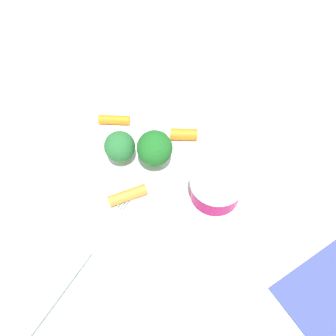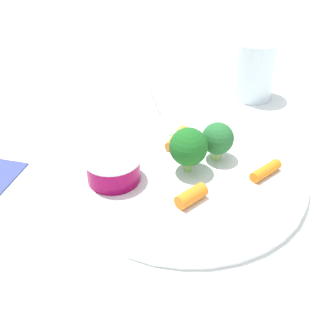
# 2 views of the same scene
# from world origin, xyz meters

# --- Properties ---
(ground_plane) EXTENTS (2.40, 2.40, 0.00)m
(ground_plane) POSITION_xyz_m (0.00, 0.00, 0.00)
(ground_plane) COLOR white
(plate) EXTENTS (0.29, 0.29, 0.01)m
(plate) POSITION_xyz_m (0.00, 0.00, 0.01)
(plate) COLOR white
(plate) RESTS_ON ground_plane
(sauce_cup) EXTENTS (0.07, 0.07, 0.03)m
(sauce_cup) POSITION_xyz_m (0.07, -0.06, 0.03)
(sauce_cup) COLOR maroon
(sauce_cup) RESTS_ON plate
(broccoli_floret_0) EXTENTS (0.04, 0.04, 0.05)m
(broccoli_floret_0) POSITION_xyz_m (-0.04, 0.01, 0.04)
(broccoli_floret_0) COLOR #96C66E
(broccoli_floret_0) RESTS_ON plate
(broccoli_floret_1) EXTENTS (0.05, 0.05, 0.06)m
(broccoli_floret_1) POSITION_xyz_m (-0.00, -0.00, 0.05)
(broccoli_floret_1) COLOR #80C561
(broccoli_floret_1) RESTS_ON plate
(carrot_stick_0) EXTENTS (0.05, 0.02, 0.01)m
(carrot_stick_0) POSITION_xyz_m (-0.05, 0.08, 0.02)
(carrot_stick_0) COLOR orange
(carrot_stick_0) RESTS_ON plate
(carrot_stick_1) EXTENTS (0.04, 0.02, 0.02)m
(carrot_stick_1) POSITION_xyz_m (0.04, 0.04, 0.02)
(carrot_stick_1) COLOR orange
(carrot_stick_1) RESTS_ON plate
(carrot_stick_2) EXTENTS (0.05, 0.03, 0.01)m
(carrot_stick_2) POSITION_xyz_m (-0.04, -0.05, 0.02)
(carrot_stick_2) COLOR orange
(carrot_stick_2) RESTS_ON plate
(fork) EXTENTS (0.13, 0.16, 0.00)m
(fork) POSITION_xyz_m (-0.09, -0.11, 0.01)
(fork) COLOR #ADC3B9
(fork) RESTS_ON plate
(drinking_glass) EXTENTS (0.07, 0.07, 0.09)m
(drinking_glass) POSITION_xyz_m (-0.25, -0.05, 0.05)
(drinking_glass) COLOR silver
(drinking_glass) RESTS_ON ground_plane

